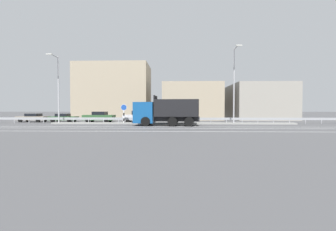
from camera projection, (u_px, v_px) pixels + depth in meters
The scene contains 17 objects.
ground_plane at pixel (172, 125), 26.44m from camera, with size 320.00×320.00×0.00m, color #4C4C4F.
lane_strip_0 at pixel (166, 127), 24.10m from camera, with size 56.25×0.16×0.01m, color silver.
lane_strip_1 at pixel (165, 128), 22.04m from camera, with size 56.25×0.16×0.01m, color silver.
lane_strip_2 at pixel (164, 131), 18.93m from camera, with size 56.25×0.16×0.01m, color silver.
median_island at pixel (172, 123), 28.65m from camera, with size 30.94×1.10×0.18m, color gray.
median_guardrail at pixel (172, 119), 29.99m from camera, with size 56.25×0.09×0.78m.
dump_truck at pixel (157, 114), 25.96m from camera, with size 7.62×3.15×3.45m.
median_road_sign at pixel (124, 114), 28.82m from camera, with size 0.77×0.16×2.52m.
street_lamp_0 at pixel (58, 86), 28.85m from camera, with size 0.70×2.26×8.72m.
street_lamp_1 at pixel (234, 82), 27.97m from camera, with size 0.70×2.13×9.54m.
parked_car_0 at pixel (33, 118), 33.42m from camera, with size 4.41×1.90×1.26m.
parked_car_1 at pixel (64, 118), 33.12m from camera, with size 3.92×2.03×1.25m.
parked_car_2 at pixel (99, 117), 32.98m from camera, with size 4.55×2.00×1.55m.
parked_car_3 at pixel (138, 117), 32.99m from camera, with size 4.26×1.87×1.67m.
background_building_0 at pixel (114, 92), 47.04m from camera, with size 14.57×8.88×11.14m, color tan.
background_building_1 at pixel (190, 102), 44.11m from camera, with size 10.51×12.99×6.63m, color tan.
background_building_2 at pixel (254, 102), 44.63m from camera, with size 10.19×15.88×6.52m, color gray.
Camera 1 is at (0.43, -26.40, 1.85)m, focal length 24.00 mm.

